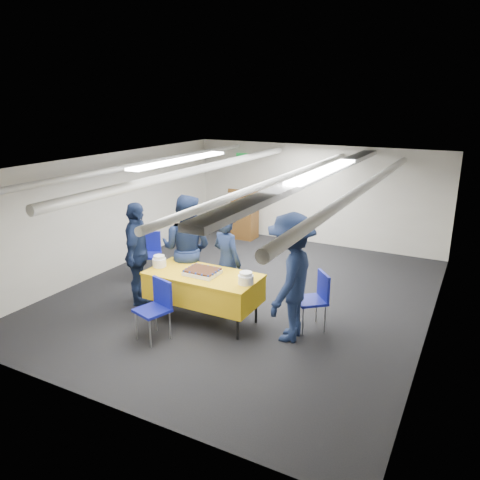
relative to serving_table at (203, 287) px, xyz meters
name	(u,v)px	position (x,y,z in m)	size (l,w,h in m)	color
ground	(246,294)	(0.13, 1.19, -0.56)	(7.00, 7.00, 0.00)	black
room_shell	(262,189)	(0.22, 1.60, 1.25)	(6.00, 7.00, 2.30)	beige
serving_table	(203,287)	(0.00, 0.00, 0.00)	(1.74, 0.84, 0.77)	black
sheet_cake	(202,272)	(0.01, -0.03, 0.25)	(0.50, 0.39, 0.09)	white
plate_stack_left	(159,261)	(-0.78, -0.05, 0.30)	(0.21, 0.21, 0.18)	white
plate_stack_right	(246,278)	(0.75, -0.05, 0.29)	(0.22, 0.22, 0.18)	white
podium	(245,214)	(-1.47, 4.24, 0.05)	(0.62, 0.53, 1.25)	brown
chair_near	(157,303)	(-0.29, -0.77, -0.03)	(0.52, 0.52, 0.87)	gray
chair_right	(316,295)	(1.61, 0.56, -0.03)	(0.59, 0.59, 0.87)	gray
chair_left	(149,250)	(-1.92, 1.12, -0.03)	(0.55, 0.55, 0.87)	gray
sailor_a	(227,262)	(0.10, 0.57, 0.23)	(0.58, 0.38, 1.59)	#0E1833
sailor_b	(186,249)	(-0.65, 0.53, 0.36)	(0.89, 0.69, 1.83)	#0E1833
sailor_c	(137,254)	(-1.29, 0.04, 0.30)	(1.01, 0.42, 1.73)	#0E1833
sailor_d	(290,278)	(1.37, 0.10, 0.36)	(1.19, 0.68, 1.84)	#0E1833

